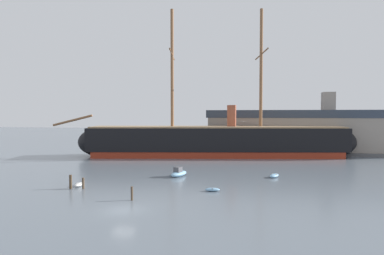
% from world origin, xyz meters
% --- Properties ---
extents(ground_plane, '(400.00, 400.00, 0.00)m').
position_xyz_m(ground_plane, '(0.00, 0.00, 0.00)').
color(ground_plane, slate).
extents(tall_ship, '(75.89, 21.36, 36.77)m').
position_xyz_m(tall_ship, '(4.42, 47.78, 3.94)').
color(tall_ship, maroon).
rests_on(tall_ship, ground).
extents(dinghy_foreground_left, '(1.09, 2.27, 0.53)m').
position_xyz_m(dinghy_foreground_left, '(-11.28, 10.01, 0.27)').
color(dinghy_foreground_left, silver).
rests_on(dinghy_foreground_left, ground).
extents(dinghy_foreground_right, '(2.13, 1.15, 0.48)m').
position_xyz_m(dinghy_foreground_right, '(8.50, 10.76, 0.24)').
color(dinghy_foreground_right, '#7FB2D6').
rests_on(dinghy_foreground_right, ground).
extents(motorboat_near_centre, '(2.96, 4.31, 1.67)m').
position_xyz_m(motorboat_near_centre, '(1.38, 20.22, 0.59)').
color(motorboat_near_centre, '#7FB2D6').
rests_on(motorboat_near_centre, ground).
extents(dinghy_mid_right, '(2.13, 2.79, 0.61)m').
position_xyz_m(dinghy_mid_right, '(17.40, 22.61, 0.31)').
color(dinghy_mid_right, '#7FB2D6').
rests_on(dinghy_mid_right, ground).
extents(dinghy_far_left, '(2.28, 3.23, 0.70)m').
position_xyz_m(dinghy_far_left, '(-26.04, 52.84, 0.35)').
color(dinghy_far_left, gray).
rests_on(dinghy_far_left, ground).
extents(motorboat_far_right, '(3.71, 1.78, 1.51)m').
position_xyz_m(motorboat_far_right, '(30.86, 51.78, 0.53)').
color(motorboat_far_right, '#236670').
rests_on(motorboat_far_right, ground).
extents(dinghy_distant_centre, '(2.81, 1.93, 0.61)m').
position_xyz_m(dinghy_distant_centre, '(1.56, 65.92, 0.31)').
color(dinghy_distant_centre, '#1E284C').
rests_on(dinghy_distant_centre, ground).
extents(mooring_piling_nearest, '(0.35, 0.35, 1.61)m').
position_xyz_m(mooring_piling_nearest, '(-9.80, 8.56, 0.80)').
color(mooring_piling_nearest, '#4C3D2D').
rests_on(mooring_piling_nearest, ground).
extents(mooring_piling_left_pair, '(0.39, 0.39, 1.99)m').
position_xyz_m(mooring_piling_left_pair, '(-11.62, 8.31, 1.00)').
color(mooring_piling_left_pair, '#423323').
rests_on(mooring_piling_left_pair, ground).
extents(mooring_piling_right_pair, '(0.30, 0.30, 1.72)m').
position_xyz_m(mooring_piling_right_pair, '(-0.65, 4.15, 0.86)').
color(mooring_piling_right_pair, '#4C3D2D').
rests_on(mooring_piling_right_pair, ground).
extents(dockside_warehouse_right, '(56.50, 13.14, 16.63)m').
position_xyz_m(dockside_warehouse_right, '(26.93, 60.26, 5.86)').
color(dockside_warehouse_right, '#565659').
rests_on(dockside_warehouse_right, ground).
extents(seagull_in_flight, '(1.10, 0.51, 0.13)m').
position_xyz_m(seagull_in_flight, '(11.90, 29.02, 9.26)').
color(seagull_in_flight, silver).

